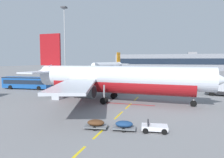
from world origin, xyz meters
TOP-DOWN VIEW (x-y plane):
  - apron_paint_markings at (18.00, 37.76)m, footprint 8.00×96.99m
  - airliner_foreground at (15.28, 23.47)m, footprint 34.72×34.62m
  - airliner_far_center at (-10.79, 97.02)m, footprint 32.61×33.17m
  - apron_shuttle_bus at (-10.67, 31.89)m, footprint 12.25×4.05m
  - fuel_service_truck at (-7.97, 41.22)m, footprint 3.65×7.32m
  - baggage_train at (20.16, 9.37)m, footprint 8.72×2.78m
  - uld_cargo_container at (4.22, 22.23)m, footprint 1.70×1.67m
  - apron_light_mast_near at (-13.26, 55.33)m, footprint 1.80×1.80m
  - terminal_satellite at (22.50, 149.96)m, footprint 83.17×24.03m

SIDE VIEW (x-z plane):
  - apron_paint_markings at x=18.00m, z-range 0.00..0.01m
  - baggage_train at x=20.16m, z-range -0.05..1.09m
  - uld_cargo_container at x=4.22m, z-range 0.00..1.60m
  - fuel_service_truck at x=-7.97m, z-range 0.08..3.22m
  - apron_shuttle_bus at x=-10.67m, z-range 0.25..3.25m
  - airliner_far_center at x=-10.79m, z-range -2.05..9.59m
  - airliner_foreground at x=15.28m, z-range -2.15..10.05m
  - terminal_satellite at x=22.50m, z-range -0.79..11.93m
  - apron_light_mast_near at x=-13.26m, z-range 3.07..28.83m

